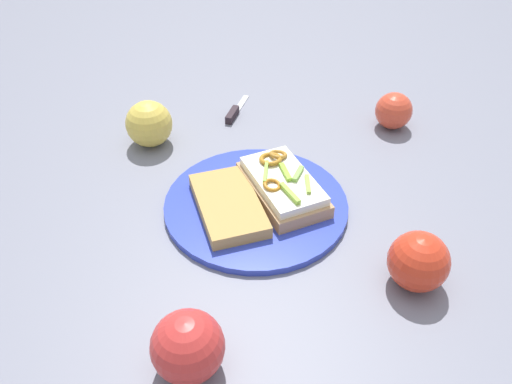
{
  "coord_description": "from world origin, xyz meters",
  "views": [
    {
      "loc": [
        0.07,
        0.61,
        0.54
      ],
      "look_at": [
        0.0,
        0.0,
        0.03
      ],
      "focal_mm": 36.86,
      "sensor_mm": 36.0,
      "label": 1
    }
  ],
  "objects": [
    {
      "name": "ground_plane",
      "position": [
        0.0,
        0.0,
        0.0
      ],
      "size": [
        2.0,
        2.0,
        0.0
      ],
      "primitive_type": "plane",
      "color": "slate",
      "rests_on": "ground"
    },
    {
      "name": "plate",
      "position": [
        0.0,
        0.0,
        0.01
      ],
      "size": [
        0.28,
        0.28,
        0.01
      ],
      "primitive_type": "cylinder",
      "color": "#2F42BD",
      "rests_on": "ground_plane"
    },
    {
      "name": "sandwich",
      "position": [
        -0.04,
        -0.01,
        0.03
      ],
      "size": [
        0.14,
        0.18,
        0.05
      ],
      "rotation": [
        0.0,
        0.0,
        1.88
      ],
      "color": "tan",
      "rests_on": "plate"
    },
    {
      "name": "bread_slice_side",
      "position": [
        0.04,
        0.01,
        0.02
      ],
      "size": [
        0.12,
        0.17,
        0.02
      ],
      "primitive_type": "cube",
      "rotation": [
        0.0,
        0.0,
        1.77
      ],
      "color": "tan",
      "rests_on": "plate"
    },
    {
      "name": "apple_0",
      "position": [
        0.17,
        -0.2,
        0.04
      ],
      "size": [
        0.12,
        0.12,
        0.08
      ],
      "primitive_type": "sphere",
      "rotation": [
        0.0,
        0.0,
        3.81
      ],
      "color": "gold",
      "rests_on": "ground_plane"
    },
    {
      "name": "apple_1",
      "position": [
        -0.28,
        -0.2,
        0.03
      ],
      "size": [
        0.08,
        0.08,
        0.07
      ],
      "primitive_type": "sphere",
      "rotation": [
        0.0,
        0.0,
        3.4
      ],
      "color": "#D2442C",
      "rests_on": "ground_plane"
    },
    {
      "name": "apple_2",
      "position": [
        0.11,
        0.27,
        0.04
      ],
      "size": [
        0.12,
        0.12,
        0.08
      ],
      "primitive_type": "sphere",
      "rotation": [
        0.0,
        0.0,
        3.76
      ],
      "color": "red",
      "rests_on": "ground_plane"
    },
    {
      "name": "apple_3",
      "position": [
        -0.19,
        0.17,
        0.04
      ],
      "size": [
        0.08,
        0.08,
        0.08
      ],
      "primitive_type": "sphere",
      "rotation": [
        0.0,
        0.0,
        0.03
      ],
      "color": "red",
      "rests_on": "ground_plane"
    },
    {
      "name": "knife",
      "position": [
        0.01,
        -0.28,
        0.01
      ],
      "size": [
        0.06,
        0.11,
        0.02
      ],
      "rotation": [
        0.0,
        0.0,
        4.31
      ],
      "color": "silver",
      "rests_on": "ground_plane"
    }
  ]
}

